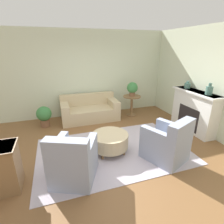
{
  "coord_description": "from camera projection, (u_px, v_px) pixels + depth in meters",
  "views": [
    {
      "loc": [
        -1.12,
        -3.29,
        2.27
      ],
      "look_at": [
        0.15,
        0.55,
        0.75
      ],
      "focal_mm": 28.0,
      "sensor_mm": 36.0,
      "label": 1
    }
  ],
  "objects": [
    {
      "name": "armchair_left",
      "position": [
        73.0,
        162.0,
        3.06
      ],
      "size": [
        0.97,
        1.03,
        0.95
      ],
      "color": "#8E99B2",
      "rests_on": "rug"
    },
    {
      "name": "ottoman_table",
      "position": [
        110.0,
        140.0,
        3.95
      ],
      "size": [
        0.83,
        0.83,
        0.43
      ],
      "color": "#C6B289",
      "rests_on": "rug"
    },
    {
      "name": "vase_mantel_far",
      "position": [
        209.0,
        90.0,
        4.3
      ],
      "size": [
        0.16,
        0.16,
        0.29
      ],
      "color": "#477066",
      "rests_on": "fireplace"
    },
    {
      "name": "rug",
      "position": [
        113.0,
        151.0,
        4.05
      ],
      "size": [
        3.38,
        2.18,
        0.01
      ],
      "color": "#BCB2C1",
      "rests_on": "ground_plane"
    },
    {
      "name": "wall_right",
      "position": [
        217.0,
        84.0,
        4.37
      ],
      "size": [
        0.12,
        9.35,
        2.8
      ],
      "color": "beige",
      "rests_on": "ground_plane"
    },
    {
      "name": "couch",
      "position": [
        90.0,
        110.0,
        5.75
      ],
      "size": [
        1.82,
        0.91,
        0.8
      ],
      "color": "#C6B289",
      "rests_on": "ground_plane"
    },
    {
      "name": "potted_plant_floor",
      "position": [
        44.0,
        115.0,
        5.18
      ],
      "size": [
        0.44,
        0.44,
        0.63
      ],
      "color": "brown",
      "rests_on": "ground_plane"
    },
    {
      "name": "armchair_right",
      "position": [
        167.0,
        144.0,
        3.62
      ],
      "size": [
        0.97,
        1.03,
        0.95
      ],
      "color": "#8E99B2",
      "rests_on": "rug"
    },
    {
      "name": "ground_plane",
      "position": [
        113.0,
        151.0,
        4.05
      ],
      "size": [
        16.0,
        16.0,
        0.0
      ],
      "primitive_type": "plane",
      "color": "brown"
    },
    {
      "name": "vase_mantel_near",
      "position": [
        187.0,
        85.0,
        4.98
      ],
      "size": [
        0.17,
        0.17,
        0.21
      ],
      "color": "#477066",
      "rests_on": "fireplace"
    },
    {
      "name": "fireplace",
      "position": [
        194.0,
        110.0,
        4.87
      ],
      "size": [
        0.44,
        1.48,
        1.15
      ],
      "color": "white",
      "rests_on": "ground_plane"
    },
    {
      "name": "potted_plant_on_side_table",
      "position": [
        132.0,
        88.0,
        5.83
      ],
      "size": [
        0.37,
        0.37,
        0.47
      ],
      "color": "brown",
      "rests_on": "side_table"
    },
    {
      "name": "wall_back",
      "position": [
        88.0,
        74.0,
        5.91
      ],
      "size": [
        9.16,
        0.12,
        2.8
      ],
      "color": "beige",
      "rests_on": "ground_plane"
    },
    {
      "name": "side_table",
      "position": [
        132.0,
        102.0,
        6.0
      ],
      "size": [
        0.6,
        0.6,
        0.7
      ],
      "color": "olive",
      "rests_on": "ground_plane"
    }
  ]
}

